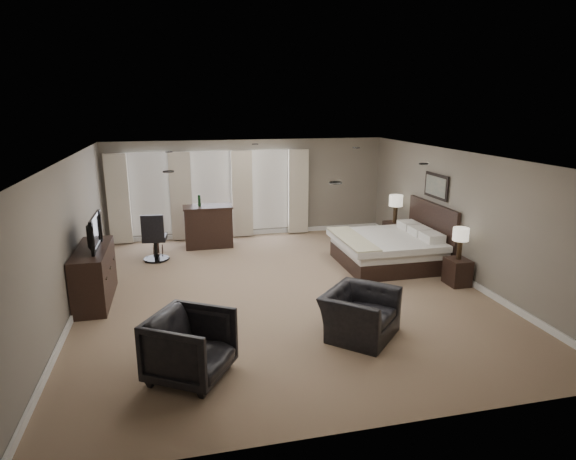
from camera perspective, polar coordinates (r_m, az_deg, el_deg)
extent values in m
cube|color=#876E56|center=(9.43, -0.63, -7.15)|extent=(7.60, 8.60, 0.04)
cube|color=silver|center=(8.80, -0.68, 8.76)|extent=(7.60, 8.60, 0.04)
cube|color=slate|center=(13.12, -4.72, 4.96)|extent=(7.50, 0.04, 2.60)
cube|color=slate|center=(5.19, 9.81, -10.76)|extent=(7.50, 0.04, 2.60)
cube|color=slate|center=(9.02, -24.60, -0.86)|extent=(0.04, 8.50, 2.60)
cube|color=slate|center=(10.48, 19.79, 1.65)|extent=(0.04, 8.50, 2.60)
cube|color=silver|center=(12.95, -16.15, 4.07)|extent=(1.15, 0.04, 2.05)
cube|color=silver|center=(12.97, -9.06, 4.48)|extent=(1.15, 0.04, 2.05)
cube|color=silver|center=(13.17, -2.09, 4.82)|extent=(1.15, 0.04, 2.05)
cube|color=#C0B6A0|center=(12.91, -19.47, 3.46)|extent=(0.55, 0.12, 2.30)
cube|color=#C0B6A0|center=(12.83, -12.58, 3.89)|extent=(0.55, 0.12, 2.30)
cube|color=#C0B6A0|center=(12.94, -5.47, 4.27)|extent=(0.55, 0.12, 2.30)
cube|color=#C0B6A0|center=(13.23, 1.21, 4.56)|extent=(0.55, 0.12, 2.30)
cube|color=silver|center=(10.89, 11.59, -0.65)|extent=(2.15, 2.05, 1.37)
cube|color=black|center=(10.22, 19.42, -4.69)|extent=(0.40, 0.49, 0.53)
cube|color=black|center=(12.62, 12.46, -0.42)|extent=(0.44, 0.54, 0.59)
cube|color=beige|center=(10.04, 19.71, -1.53)|extent=(0.31, 0.31, 0.64)
cube|color=beige|center=(12.47, 12.62, 2.46)|extent=(0.34, 0.34, 0.71)
cube|color=slate|center=(11.18, 17.12, 4.99)|extent=(0.04, 0.96, 0.56)
cube|color=black|center=(9.46, -21.98, -4.96)|extent=(0.56, 1.73, 1.01)
imported|color=black|center=(9.29, -22.32, -1.64)|extent=(0.60, 1.04, 0.14)
imported|color=black|center=(7.59, 8.54, -8.95)|extent=(1.30, 1.31, 0.98)
imported|color=black|center=(6.56, -11.52, -13.04)|extent=(1.26, 1.28, 0.98)
cube|color=black|center=(12.27, -9.42, 0.44)|extent=(1.22, 0.63, 1.06)
cube|color=black|center=(12.05, -15.21, -1.10)|extent=(0.40, 0.40, 0.67)
cube|color=black|center=(12.38, -8.13, -0.12)|extent=(0.37, 0.37, 0.75)
cube|color=black|center=(11.44, -15.51, -0.76)|extent=(0.63, 0.63, 1.13)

